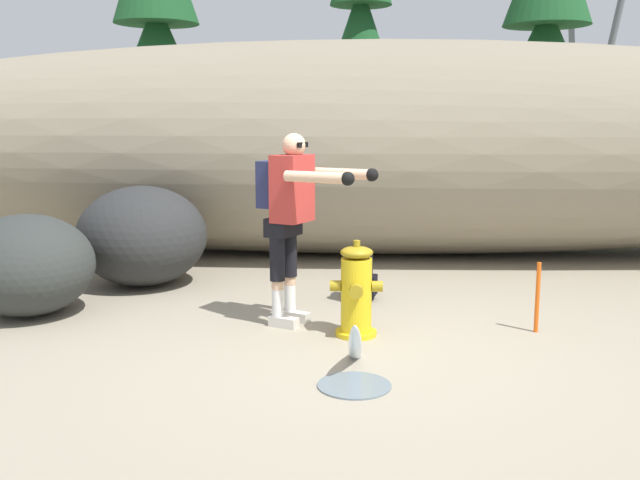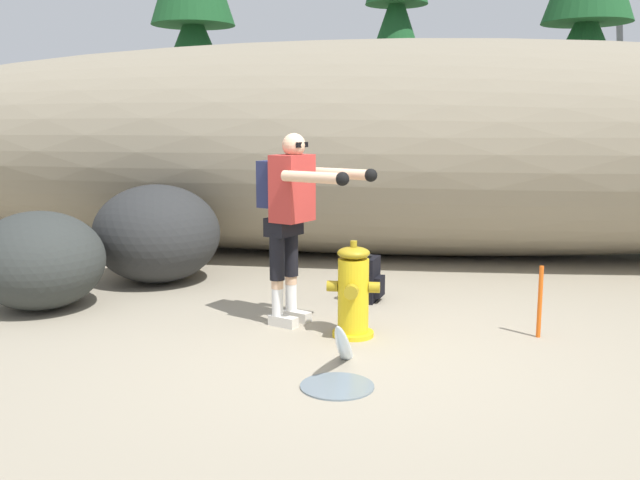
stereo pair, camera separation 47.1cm
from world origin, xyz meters
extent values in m
cube|color=gray|center=(0.00, 0.00, -0.02)|extent=(56.00, 56.00, 0.04)
ellipsoid|color=gray|center=(0.00, 4.17, 1.40)|extent=(17.84, 3.20, 2.79)
cylinder|color=gold|center=(-0.02, 0.39, 0.02)|extent=(0.34, 0.34, 0.04)
cylinder|color=gold|center=(-0.02, 0.39, 0.35)|extent=(0.25, 0.25, 0.61)
ellipsoid|color=#9E8419|center=(-0.02, 0.39, 0.70)|extent=(0.27, 0.27, 0.10)
cylinder|color=#9E8419|center=(-0.02, 0.39, 0.78)|extent=(0.06, 0.06, 0.05)
cylinder|color=#9E8419|center=(-0.19, 0.39, 0.42)|extent=(0.09, 0.09, 0.09)
cylinder|color=#9E8419|center=(0.16, 0.39, 0.42)|extent=(0.09, 0.09, 0.09)
cylinder|color=#9E8419|center=(-0.02, 0.22, 0.42)|extent=(0.11, 0.09, 0.11)
ellipsoid|color=silver|center=(-0.02, -0.27, 0.10)|extent=(0.10, 1.02, 0.73)
cylinder|color=slate|center=(-0.02, -0.75, 0.01)|extent=(0.50, 0.50, 0.01)
cube|color=beige|center=(-0.56, 0.76, 0.04)|extent=(0.28, 0.20, 0.09)
cylinder|color=white|center=(-0.61, 0.79, 0.21)|extent=(0.10, 0.10, 0.24)
cylinder|color=#DBAD89|center=(-0.61, 0.79, 0.37)|extent=(0.10, 0.10, 0.08)
cylinder|color=black|center=(-0.61, 0.79, 0.61)|extent=(0.13, 0.13, 0.41)
cube|color=beige|center=(-0.64, 0.58, 0.04)|extent=(0.28, 0.20, 0.09)
cylinder|color=white|center=(-0.70, 0.61, 0.21)|extent=(0.10, 0.10, 0.24)
cylinder|color=#DBAD89|center=(-0.70, 0.61, 0.37)|extent=(0.10, 0.10, 0.08)
cylinder|color=black|center=(-0.70, 0.61, 0.61)|extent=(0.13, 0.13, 0.41)
cube|color=black|center=(-0.65, 0.70, 0.86)|extent=(0.32, 0.38, 0.16)
cube|color=#B2332D|center=(-0.57, 0.66, 1.20)|extent=(0.37, 0.43, 0.57)
cube|color=#23284C|center=(-0.75, 0.75, 1.22)|extent=(0.27, 0.32, 0.40)
sphere|color=#DBAD89|center=(-0.55, 0.65, 1.56)|extent=(0.20, 0.20, 0.20)
cube|color=black|center=(-0.47, 0.61, 1.57)|extent=(0.08, 0.14, 0.04)
cylinder|color=#DBAD89|center=(-0.14, 0.69, 1.32)|extent=(0.56, 0.33, 0.09)
sphere|color=black|center=(0.10, 0.58, 1.32)|extent=(0.11, 0.11, 0.11)
cylinder|color=#DBAD89|center=(-0.33, 0.30, 1.32)|extent=(0.56, 0.33, 0.09)
sphere|color=black|center=(-0.09, 0.18, 1.32)|extent=(0.11, 0.11, 0.11)
cube|color=black|center=(0.01, 1.56, 0.22)|extent=(0.26, 0.33, 0.44)
cube|color=black|center=(0.14, 1.53, 0.15)|extent=(0.10, 0.22, 0.20)
torus|color=black|center=(0.01, 1.56, 0.46)|extent=(0.10, 0.10, 0.02)
cube|color=black|center=(-0.09, 1.66, 0.22)|extent=(0.04, 0.06, 0.37)
cube|color=black|center=(-0.12, 1.50, 0.22)|extent=(0.04, 0.06, 0.37)
ellipsoid|color=#2F3330|center=(-3.03, 0.85, 0.46)|extent=(1.71, 1.73, 0.93)
ellipsoid|color=#2A2B2B|center=(-2.34, 2.08, 0.54)|extent=(1.93, 1.92, 1.08)
cylinder|color=#47331E|center=(-4.15, 9.21, 0.52)|extent=(0.32, 0.32, 1.04)
cone|color=#194C23|center=(-4.15, 9.21, 2.62)|extent=(2.63, 2.63, 3.17)
cylinder|color=#47331E|center=(-0.04, 10.12, 0.85)|extent=(0.24, 0.24, 1.70)
cone|color=#194C23|center=(-0.04, 10.12, 3.16)|extent=(2.01, 2.01, 2.92)
cylinder|color=#47331E|center=(3.60, 9.29, 0.57)|extent=(0.32, 0.32, 1.13)
cone|color=#194C23|center=(3.60, 9.29, 2.61)|extent=(2.63, 2.63, 2.95)
cylinder|color=slate|center=(5.71, 14.73, 2.96)|extent=(0.96, 0.96, 5.95)
cylinder|color=slate|center=(5.71, 12.09, 2.96)|extent=(0.96, 0.96, 5.95)
cylinder|color=#E55914|center=(1.50, 0.57, 0.30)|extent=(0.04, 0.04, 0.60)
camera|label=1|loc=(0.02, -5.27, 1.77)|focal=39.56mm
camera|label=2|loc=(0.49, -5.22, 1.77)|focal=39.56mm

